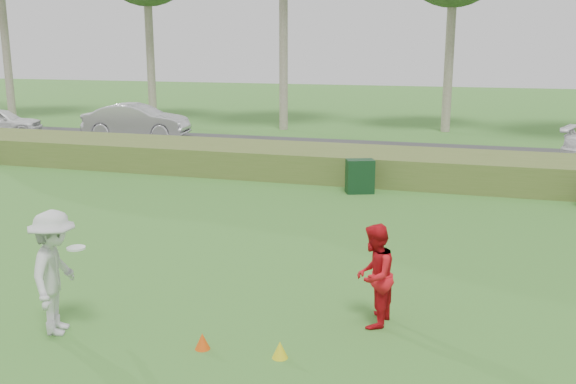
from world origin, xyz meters
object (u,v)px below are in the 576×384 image
(cone_yellow, at_px, (280,350))
(car_mid, at_px, (137,121))
(player_white, at_px, (55,273))
(utility_cabinet, at_px, (360,176))
(player_red, at_px, (374,276))
(cone_orange, at_px, (202,341))

(cone_yellow, height_order, car_mid, car_mid)
(player_white, xyz_separation_m, utility_cabinet, (2.64, 10.57, -0.45))
(utility_cabinet, distance_m, car_mid, 14.22)
(cone_yellow, height_order, utility_cabinet, utility_cabinet)
(cone_yellow, bearing_deg, car_mid, 124.78)
(player_white, relative_size, player_red, 1.17)
(cone_orange, bearing_deg, player_red, 34.60)
(player_red, bearing_deg, utility_cabinet, -161.80)
(cone_orange, xyz_separation_m, car_mid, (-11.53, 18.32, 0.72))
(player_red, height_order, utility_cabinet, player_red)
(player_red, relative_size, utility_cabinet, 1.64)
(cone_yellow, bearing_deg, utility_cabinet, 94.58)
(cone_orange, height_order, cone_yellow, cone_yellow)
(player_white, relative_size, cone_yellow, 7.66)
(cone_orange, height_order, car_mid, car_mid)
(player_red, bearing_deg, cone_orange, -49.14)
(cone_orange, relative_size, utility_cabinet, 0.24)
(car_mid, bearing_deg, player_white, -162.63)
(player_white, relative_size, utility_cabinet, 1.91)
(cone_yellow, xyz_separation_m, car_mid, (-12.68, 18.26, 0.71))
(cone_yellow, bearing_deg, player_white, -177.20)
(cone_orange, distance_m, car_mid, 21.66)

